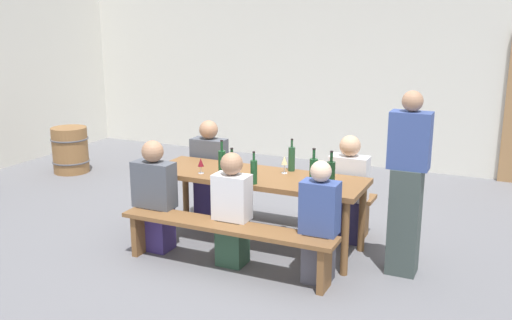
% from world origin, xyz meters
% --- Properties ---
extents(ground_plane, '(24.00, 24.00, 0.00)m').
position_xyz_m(ground_plane, '(0.00, 0.00, 0.00)').
color(ground_plane, slate).
extents(back_wall, '(14.00, 0.20, 3.20)m').
position_xyz_m(back_wall, '(0.00, 3.73, 1.60)').
color(back_wall, silver).
rests_on(back_wall, ground).
extents(tasting_table, '(2.20, 0.72, 0.75)m').
position_xyz_m(tasting_table, '(0.00, 0.00, 0.67)').
color(tasting_table, brown).
rests_on(tasting_table, ground).
extents(bench_near, '(2.10, 0.30, 0.45)m').
position_xyz_m(bench_near, '(0.00, -0.66, 0.36)').
color(bench_near, brown).
rests_on(bench_near, ground).
extents(bench_far, '(2.10, 0.30, 0.45)m').
position_xyz_m(bench_far, '(0.00, 0.66, 0.36)').
color(bench_far, brown).
rests_on(bench_far, ground).
extents(wine_bottle_0, '(0.07, 0.07, 0.33)m').
position_xyz_m(wine_bottle_0, '(0.27, 0.28, 0.88)').
color(wine_bottle_0, '#234C2D').
rests_on(wine_bottle_0, tasting_table).
extents(wine_bottle_1, '(0.07, 0.07, 0.32)m').
position_xyz_m(wine_bottle_1, '(-0.12, -0.28, 0.87)').
color(wine_bottle_1, '#143319').
rests_on(wine_bottle_1, tasting_table).
extents(wine_bottle_2, '(0.08, 0.08, 0.32)m').
position_xyz_m(wine_bottle_2, '(0.78, -0.02, 0.87)').
color(wine_bottle_2, '#143319').
rests_on(wine_bottle_2, tasting_table).
extents(wine_bottle_3, '(0.07, 0.07, 0.35)m').
position_xyz_m(wine_bottle_3, '(-0.32, -0.11, 0.88)').
color(wine_bottle_3, '#194723').
rests_on(wine_bottle_3, tasting_table).
extents(wine_bottle_4, '(0.08, 0.08, 0.33)m').
position_xyz_m(wine_bottle_4, '(0.61, -0.03, 0.87)').
color(wine_bottle_4, '#194723').
rests_on(wine_bottle_4, tasting_table).
extents(wine_bottle_5, '(0.06, 0.06, 0.31)m').
position_xyz_m(wine_bottle_5, '(0.12, -0.30, 0.87)').
color(wine_bottle_5, '#194723').
rests_on(wine_bottle_5, tasting_table).
extents(wine_glass_0, '(0.07, 0.07, 0.18)m').
position_xyz_m(wine_glass_0, '(0.24, 0.16, 0.88)').
color(wine_glass_0, silver).
rests_on(wine_glass_0, tasting_table).
extents(wine_glass_1, '(0.06, 0.06, 0.16)m').
position_xyz_m(wine_glass_1, '(-0.52, -0.19, 0.86)').
color(wine_glass_1, silver).
rests_on(wine_glass_1, tasting_table).
extents(seated_guest_near_0, '(0.42, 0.24, 1.12)m').
position_xyz_m(seated_guest_near_0, '(-0.87, -0.51, 0.53)').
color(seated_guest_near_0, navy).
rests_on(seated_guest_near_0, ground).
extents(seated_guest_near_1, '(0.34, 0.24, 1.09)m').
position_xyz_m(seated_guest_near_1, '(-0.01, -0.51, 0.52)').
color(seated_guest_near_1, '#2E4F39').
rests_on(seated_guest_near_1, ground).
extents(seated_guest_near_2, '(0.33, 0.24, 1.10)m').
position_xyz_m(seated_guest_near_2, '(0.84, -0.51, 0.52)').
color(seated_guest_near_2, '#595764').
rests_on(seated_guest_near_2, ground).
extents(seated_guest_far_0, '(0.40, 0.24, 1.15)m').
position_xyz_m(seated_guest_far_0, '(-0.82, 0.51, 0.55)').
color(seated_guest_far_0, navy).
rests_on(seated_guest_far_0, ground).
extents(seated_guest_far_1, '(0.39, 0.24, 1.12)m').
position_xyz_m(seated_guest_far_1, '(0.81, 0.51, 0.54)').
color(seated_guest_far_1, '#312D57').
rests_on(seated_guest_far_1, ground).
extents(standing_host, '(0.35, 0.24, 1.67)m').
position_xyz_m(standing_host, '(1.48, -0.03, 0.81)').
color(standing_host, '#3A4643').
rests_on(standing_host, ground).
extents(wine_barrel, '(0.55, 0.55, 0.68)m').
position_xyz_m(wine_barrel, '(-3.71, 1.41, 0.34)').
color(wine_barrel, olive).
rests_on(wine_barrel, ground).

